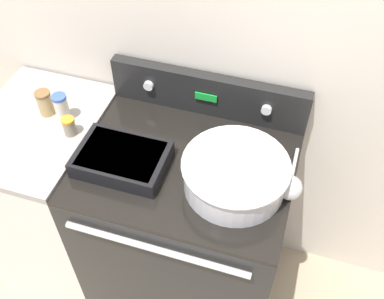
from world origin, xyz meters
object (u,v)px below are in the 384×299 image
(mixing_bowl, at_px, (235,173))
(spice_jar_blue_cap, at_px, (62,107))
(casserole_dish, at_px, (122,158))
(ladle, at_px, (290,187))
(spice_jar_brown_cap, at_px, (45,103))
(spice_jar_orange_cap, at_px, (69,126))

(mixing_bowl, relative_size, spice_jar_blue_cap, 3.16)
(casserole_dish, bearing_deg, spice_jar_blue_cap, 154.93)
(ladle, xyz_separation_m, spice_jar_brown_cap, (-1.02, 0.11, 0.02))
(mixing_bowl, height_order, spice_jar_blue_cap, spice_jar_blue_cap)
(mixing_bowl, xyz_separation_m, casserole_dish, (-0.42, -0.03, -0.03))
(spice_jar_orange_cap, height_order, spice_jar_blue_cap, spice_jar_blue_cap)
(casserole_dish, relative_size, spice_jar_blue_cap, 2.76)
(spice_jar_orange_cap, xyz_separation_m, spice_jar_blue_cap, (-0.07, 0.07, 0.02))
(spice_jar_brown_cap, bearing_deg, mixing_bowl, -9.10)
(casserole_dish, xyz_separation_m, spice_jar_brown_cap, (-0.40, 0.16, 0.03))
(spice_jar_brown_cap, bearing_deg, ladle, -6.17)
(mixing_bowl, xyz_separation_m, ladle, (0.19, 0.02, -0.03))
(mixing_bowl, xyz_separation_m, spice_jar_brown_cap, (-0.82, 0.13, -0.00))
(mixing_bowl, xyz_separation_m, spice_jar_blue_cap, (-0.74, 0.12, 0.00))
(casserole_dish, distance_m, spice_jar_brown_cap, 0.44)
(ladle, bearing_deg, spice_jar_blue_cap, 173.93)
(spice_jar_blue_cap, bearing_deg, spice_jar_orange_cap, -46.09)
(mixing_bowl, relative_size, spice_jar_brown_cap, 3.52)
(ladle, height_order, spice_jar_brown_cap, spice_jar_brown_cap)
(casserole_dish, bearing_deg, mixing_bowl, 3.97)
(casserole_dish, bearing_deg, spice_jar_brown_cap, 158.26)
(spice_jar_blue_cap, distance_m, spice_jar_brown_cap, 0.08)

